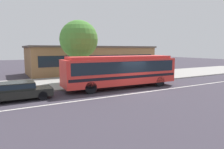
% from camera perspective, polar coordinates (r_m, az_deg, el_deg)
% --- Properties ---
extents(ground_plane, '(120.00, 120.00, 0.00)m').
position_cam_1_polar(ground_plane, '(17.54, 7.19, -4.60)').
color(ground_plane, '#3A343F').
extents(sidewalk_slab, '(60.00, 8.00, 0.12)m').
position_cam_1_polar(sidewalk_slab, '(23.55, -3.19, -1.36)').
color(sidewalk_slab, '#9A9691').
rests_on(sidewalk_slab, ground_plane).
extents(lane_stripe_center, '(56.00, 0.16, 0.01)m').
position_cam_1_polar(lane_stripe_center, '(16.92, 8.81, -5.06)').
color(lane_stripe_center, silver).
rests_on(lane_stripe_center, ground_plane).
extents(transit_bus, '(10.87, 2.98, 2.95)m').
position_cam_1_polar(transit_bus, '(18.44, 2.66, 1.43)').
color(transit_bus, red).
rests_on(transit_bus, ground_plane).
extents(sedan_behind_bus, '(4.44, 1.90, 1.29)m').
position_cam_1_polar(sedan_behind_bus, '(15.57, -25.37, -4.05)').
color(sedan_behind_bus, black).
rests_on(sedan_behind_bus, ground_plane).
extents(pedestrian_waiting_near_sign, '(0.42, 0.42, 1.67)m').
position_cam_1_polar(pedestrian_waiting_near_sign, '(22.74, 10.28, 0.87)').
color(pedestrian_waiting_near_sign, '#2D3043').
rests_on(pedestrian_waiting_near_sign, sidewalk_slab).
extents(pedestrian_walking_along_curb, '(0.47, 0.47, 1.67)m').
position_cam_1_polar(pedestrian_walking_along_curb, '(22.23, 7.83, 0.78)').
color(pedestrian_walking_along_curb, '#2E3532').
rests_on(pedestrian_walking_along_curb, sidewalk_slab).
extents(pedestrian_standing_by_tree, '(0.47, 0.47, 1.70)m').
position_cam_1_polar(pedestrian_standing_by_tree, '(20.07, 0.06, 0.18)').
color(pedestrian_standing_by_tree, '#68644C').
rests_on(pedestrian_standing_by_tree, sidewalk_slab).
extents(bus_stop_sign, '(0.08, 0.44, 2.39)m').
position_cam_1_polar(bus_stop_sign, '(22.03, 8.57, 2.17)').
color(bus_stop_sign, gray).
rests_on(bus_stop_sign, sidewalk_slab).
extents(street_tree_near_stop, '(3.96, 3.96, 6.45)m').
position_cam_1_polar(street_tree_near_stop, '(21.28, -9.46, 9.83)').
color(street_tree_near_stop, brown).
rests_on(street_tree_near_stop, sidewalk_slab).
extents(station_building, '(19.03, 7.86, 4.03)m').
position_cam_1_polar(station_building, '(31.07, -5.71, 4.36)').
color(station_building, olive).
rests_on(station_building, ground_plane).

